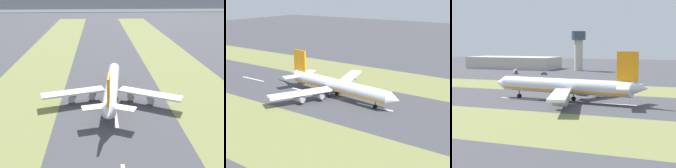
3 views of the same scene
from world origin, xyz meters
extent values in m
plane|color=#424247|center=(0.00, 0.00, 0.00)|extent=(800.00, 800.00, 0.00)
cube|color=olive|center=(-45.00, 0.00, 0.00)|extent=(40.00, 600.00, 0.01)
cube|color=olive|center=(45.00, 0.00, 0.00)|extent=(40.00, 600.00, 0.01)
cube|color=silver|center=(0.00, -21.99, 0.01)|extent=(1.20, 18.00, 0.01)
cube|color=silver|center=(0.00, 18.01, 0.01)|extent=(1.20, 18.00, 0.01)
cylinder|color=silver|center=(-0.52, -1.99, 6.20)|extent=(11.65, 56.32, 6.00)
cone|color=silver|center=(2.57, 28.36, 6.20)|extent=(6.36, 5.57, 5.88)
cone|color=silver|center=(-3.67, -32.83, 7.00)|extent=(5.68, 6.49, 5.10)
cube|color=orange|center=(-0.52, -1.99, 4.55)|extent=(11.12, 54.06, 0.70)
cube|color=silver|center=(-18.67, -7.40, 5.30)|extent=(29.52, 13.84, 0.90)
cube|color=silver|center=(16.15, -10.94, 5.30)|extent=(28.45, 18.84, 0.90)
cylinder|color=#93939E|center=(-9.88, -5.05, 2.85)|extent=(3.67, 5.10, 3.20)
cylinder|color=#93939E|center=(-19.19, -7.62, 2.85)|extent=(3.67, 5.10, 3.20)
cylinder|color=#93939E|center=(8.02, -6.88, 2.85)|extent=(3.67, 5.10, 3.20)
cylinder|color=#93939E|center=(16.62, -11.27, 2.85)|extent=(3.67, 5.10, 3.20)
cube|color=orange|center=(-3.16, -27.85, 14.70)|extent=(1.61, 8.04, 11.00)
cube|color=silver|center=(-8.63, -27.30, 7.20)|extent=(10.70, 6.41, 0.60)
cube|color=silver|center=(2.31, -28.41, 7.20)|extent=(10.93, 8.06, 0.60)
cylinder|color=#59595E|center=(1.63, 19.18, 2.50)|extent=(0.50, 0.50, 3.20)
cylinder|color=black|center=(1.63, 19.18, 0.90)|extent=(1.08, 1.88, 1.80)
cylinder|color=#59595E|center=(-3.42, -4.71, 2.50)|extent=(0.50, 0.50, 3.20)
cylinder|color=black|center=(-3.42, -4.71, 0.90)|extent=(1.08, 1.88, 1.80)
cylinder|color=#59595E|center=(1.76, -5.23, 2.50)|extent=(0.50, 0.50, 3.20)
cylinder|color=black|center=(1.76, -5.23, 0.90)|extent=(1.08, 1.88, 1.80)
cube|color=#BCB7A8|center=(168.01, 111.89, 5.35)|extent=(36.00, 81.02, 10.71)
cylinder|color=#BCB7A8|center=(161.91, 46.77, 12.94)|extent=(7.00, 7.00, 25.88)
cylinder|color=#334756|center=(161.91, 46.77, 29.53)|extent=(12.00, 12.00, 7.30)
cube|color=#4C4C51|center=(113.44, 80.58, 1.50)|extent=(2.92, 2.96, 2.00)
cube|color=silver|center=(115.85, 82.37, 1.80)|extent=(4.52, 4.15, 2.60)
cylinder|color=black|center=(114.10, 79.70, 0.50)|extent=(1.01, 0.88, 1.00)
cylinder|color=black|center=(112.78, 81.46, 0.50)|extent=(1.01, 0.88, 1.00)
cylinder|color=black|center=(117.46, 82.21, 0.50)|extent=(1.01, 0.88, 1.00)
cylinder|color=black|center=(116.15, 83.97, 0.50)|extent=(1.01, 0.88, 1.00)
cube|color=#4C4C51|center=(112.27, 56.73, 0.78)|extent=(1.86, 4.42, 0.90)
cube|color=#4C4C51|center=(112.27, 56.53, 1.63)|extent=(1.56, 2.44, 0.80)
cylinder|color=black|center=(111.35, 58.15, 0.33)|extent=(0.25, 0.66, 0.66)
cylinder|color=black|center=(113.15, 58.18, 0.33)|extent=(0.25, 0.66, 0.66)
cylinder|color=black|center=(111.39, 55.29, 0.33)|extent=(0.25, 0.66, 0.66)
cylinder|color=black|center=(113.19, 55.32, 0.33)|extent=(0.25, 0.66, 0.66)
camera|label=1|loc=(-6.80, -119.18, 52.38)|focal=42.00mm
camera|label=2|loc=(115.14, 78.49, 49.00)|focal=50.00mm
camera|label=3|loc=(-138.74, -54.69, 23.16)|focal=60.00mm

